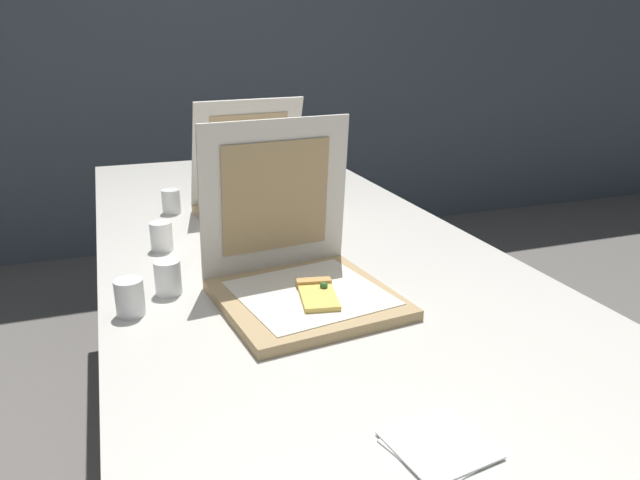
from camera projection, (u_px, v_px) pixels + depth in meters
wall_back at (173, 24)px, 3.33m from camera, size 10.00×0.10×2.60m
table at (291, 257)px, 1.57m from camera, size 0.96×2.34×0.73m
pizza_box_front at (300, 275)px, 1.21m from camera, size 0.37×0.37×0.36m
pizza_box_middle at (259, 200)px, 1.76m from camera, size 0.37×0.38×0.34m
cup_white_near_center at (168, 277)px, 1.24m from camera, size 0.06×0.06×0.07m
cup_white_far at (171, 201)px, 1.80m from camera, size 0.06×0.06×0.07m
cup_white_mid at (161, 236)px, 1.49m from camera, size 0.06×0.06×0.07m
cup_white_near_left at (130, 297)px, 1.14m from camera, size 0.06×0.06×0.07m
napkin_pile at (439, 446)px, 0.78m from camera, size 0.14×0.14×0.01m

